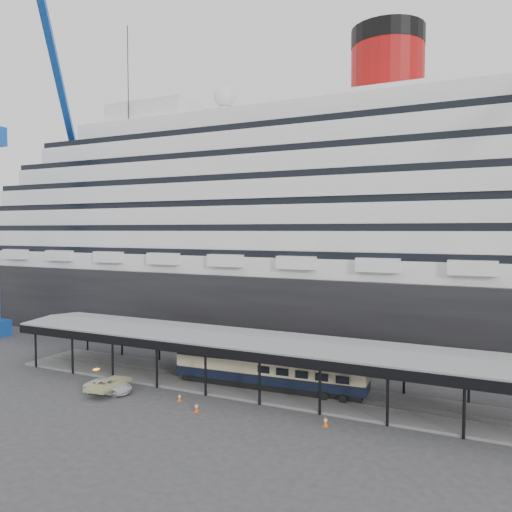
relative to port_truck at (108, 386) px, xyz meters
The scene contains 8 objects.
ground 12.24m from the port_truck, 11.90° to the left, with size 200.00×200.00×0.00m, color #323234.
cruise_ship 40.60m from the port_truck, 70.82° to the left, with size 130.00×30.00×43.90m.
platform_canopy 14.23m from the port_truck, 32.17° to the left, with size 56.00×9.18×5.30m.
port_truck is the anchor object (origin of this frame).
pullman_carriage 15.94m from the port_truck, 28.34° to the left, with size 19.81×3.65×19.34m.
traffic_cone_left 7.75m from the port_truck, ahead, with size 0.49×0.49×0.76m.
traffic_cone_mid 10.64m from the port_truck, ahead, with size 0.48×0.48×0.84m.
traffic_cone_right 21.89m from the port_truck, ahead, with size 0.52×0.52×0.83m.
Camera 1 is at (22.03, -39.82, 16.05)m, focal length 35.00 mm.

